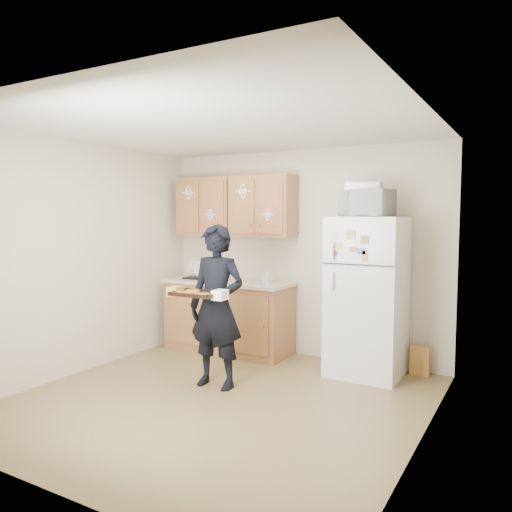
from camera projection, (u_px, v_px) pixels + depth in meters
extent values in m
plane|color=brown|center=(219.00, 400.00, 4.63)|extent=(3.60, 3.60, 0.00)
plane|color=silver|center=(217.00, 127.00, 4.43)|extent=(3.60, 3.60, 0.00)
cube|color=beige|center=(301.00, 254.00, 6.09)|extent=(3.60, 0.04, 2.50)
cube|color=beige|center=(49.00, 293.00, 2.97)|extent=(3.60, 0.04, 2.50)
cube|color=beige|center=(81.00, 258.00, 5.42)|extent=(0.04, 3.60, 2.50)
cube|color=beige|center=(423.00, 279.00, 3.64)|extent=(0.04, 3.60, 2.50)
cube|color=white|center=(367.00, 296.00, 5.33)|extent=(0.75, 0.70, 1.70)
cube|color=brown|center=(228.00, 317.00, 6.30)|extent=(1.60, 0.60, 0.86)
cube|color=#C7B299|center=(228.00, 282.00, 6.26)|extent=(1.64, 0.64, 0.04)
cube|color=brown|center=(208.00, 207.00, 6.50)|extent=(0.80, 0.33, 0.75)
cube|color=brown|center=(263.00, 206.00, 6.10)|extent=(0.80, 0.33, 0.75)
cube|color=#E2AB4F|center=(420.00, 361.00, 5.34)|extent=(0.20, 0.07, 0.32)
imported|color=black|center=(217.00, 306.00, 4.95)|extent=(0.61, 0.42, 1.63)
cube|color=black|center=(197.00, 294.00, 4.69)|extent=(0.46, 0.35, 0.04)
cylinder|color=orange|center=(184.00, 293.00, 4.67)|extent=(0.15, 0.15, 0.02)
cylinder|color=orange|center=(202.00, 294.00, 4.57)|extent=(0.15, 0.15, 0.02)
cylinder|color=orange|center=(192.00, 291.00, 4.80)|extent=(0.15, 0.15, 0.02)
imported|color=white|center=(367.00, 203.00, 5.21)|extent=(0.56, 0.43, 0.28)
cube|color=silver|center=(364.00, 186.00, 5.24)|extent=(0.39, 0.29, 0.08)
cube|color=black|center=(201.00, 273.00, 6.44)|extent=(0.38, 0.29, 0.15)
imported|color=white|center=(203.00, 275.00, 6.43)|extent=(0.24, 0.24, 0.05)
imported|color=white|center=(267.00, 277.00, 5.85)|extent=(0.09, 0.09, 0.19)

